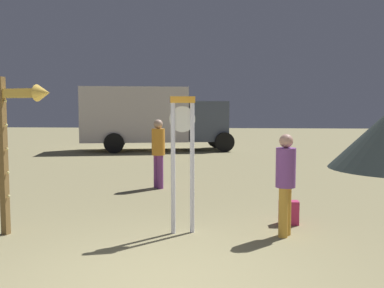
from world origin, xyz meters
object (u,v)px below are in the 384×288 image
at_px(person_near_clock, 285,180).
at_px(backpack, 289,213).
at_px(arrow_sign, 18,129).
at_px(box_truck_near, 151,116).
at_px(person_distant, 158,150).
at_px(standing_clock, 183,151).

distance_m(person_near_clock, backpack, 0.98).
relative_size(arrow_sign, box_truck_near, 0.33).
xyz_separation_m(person_near_clock, person_distant, (-2.56, 3.76, 0.07)).
relative_size(person_distant, box_truck_near, 0.23).
bearing_deg(person_near_clock, box_truck_near, 108.51).
height_order(standing_clock, box_truck_near, box_truck_near).
distance_m(backpack, box_truck_near, 13.49).
height_order(arrow_sign, backpack, arrow_sign).
relative_size(person_near_clock, person_distant, 0.92).
xyz_separation_m(backpack, box_truck_near, (-4.61, 12.60, 1.42)).
distance_m(arrow_sign, backpack, 4.55).
height_order(arrow_sign, person_distant, arrow_sign).
distance_m(person_near_clock, person_distant, 4.54).
distance_m(standing_clock, person_near_clock, 1.63).
distance_m(arrow_sign, box_truck_near, 13.61).
relative_size(arrow_sign, person_distant, 1.43).
distance_m(backpack, person_distant, 4.17).
relative_size(backpack, person_distant, 0.23).
height_order(standing_clock, arrow_sign, arrow_sign).
bearing_deg(box_truck_near, backpack, -69.90).
xyz_separation_m(standing_clock, arrow_sign, (-2.46, -0.37, 0.34)).
relative_size(backpack, box_truck_near, 0.05).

